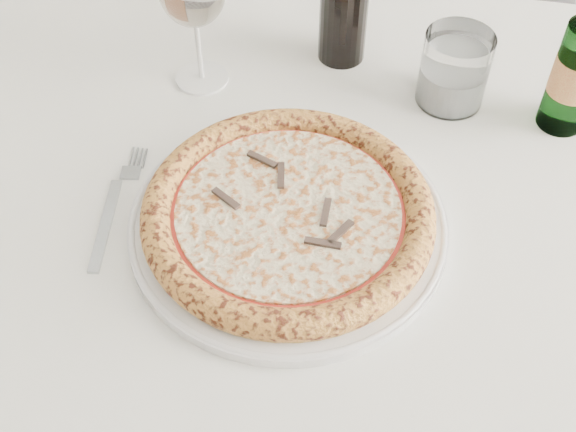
% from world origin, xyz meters
% --- Properties ---
extents(floor, '(5.00, 6.00, 0.02)m').
position_xyz_m(floor, '(0.00, 0.00, -0.01)').
color(floor, gray).
rests_on(floor, ground).
extents(dining_table, '(1.47, 0.87, 0.76)m').
position_xyz_m(dining_table, '(-0.08, -0.15, 0.67)').
color(dining_table, brown).
rests_on(dining_table, floor).
extents(plate, '(0.37, 0.37, 0.02)m').
position_xyz_m(plate, '(-0.08, -0.25, 0.76)').
color(plate, white).
rests_on(plate, dining_table).
extents(pizza, '(0.33, 0.33, 0.03)m').
position_xyz_m(pizza, '(-0.08, -0.25, 0.78)').
color(pizza, tan).
rests_on(pizza, plate).
extents(fork, '(0.04, 0.20, 0.00)m').
position_xyz_m(fork, '(-0.28, -0.27, 0.76)').
color(fork, '#9EA4AB').
rests_on(fork, dining_table).
extents(tumbler, '(0.09, 0.09, 0.10)m').
position_xyz_m(tumbler, '(0.09, 0.01, 0.80)').
color(tumbler, silver).
rests_on(tumbler, dining_table).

